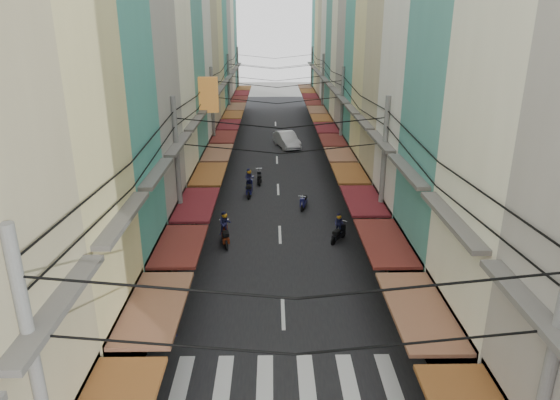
{
  "coord_description": "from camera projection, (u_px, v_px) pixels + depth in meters",
  "views": [
    {
      "loc": [
        -0.41,
        -19.81,
        11.41
      ],
      "look_at": [
        0.01,
        6.49,
        1.92
      ],
      "focal_mm": 32.0,
      "sensor_mm": 36.0,
      "label": 1
    }
  ],
  "objects": [
    {
      "name": "crosswalk",
      "position": [
        286.0,
        378.0,
        16.86
      ],
      "size": [
        7.55,
        2.4,
        0.01
      ],
      "color": "silver",
      "rests_on": "ground"
    },
    {
      "name": "building_row_left",
      "position": [
        164.0,
        45.0,
        34.65
      ],
      "size": [
        7.8,
        67.67,
        23.7
      ],
      "color": "silver",
      "rests_on": "ground"
    },
    {
      "name": "moving_scooters",
      "position": [
        264.0,
        208.0,
        30.7
      ],
      "size": [
        6.64,
        12.4,
        1.94
      ],
      "color": "black",
      "rests_on": "ground"
    },
    {
      "name": "ground",
      "position": [
        282.0,
        289.0,
        22.51
      ],
      "size": [
        160.0,
        160.0,
        0.0
      ],
      "primitive_type": "plane",
      "color": "slate",
      "rests_on": "ground"
    },
    {
      "name": "bicycle",
      "position": [
        424.0,
        288.0,
        22.52
      ],
      "size": [
        1.67,
        0.89,
        1.09
      ],
      "primitive_type": "imported",
      "rotation": [
        0.0,
        0.0,
        1.38
      ],
      "color": "black",
      "rests_on": "ground"
    },
    {
      "name": "pedestrians",
      "position": [
        199.0,
        241.0,
        24.85
      ],
      "size": [
        11.74,
        18.12,
        2.22
      ],
      "color": "#271F29",
      "rests_on": "ground"
    },
    {
      "name": "sidewalk_left",
      "position": [
        199.0,
        166.0,
        41.22
      ],
      "size": [
        3.0,
        80.0,
        0.06
      ],
      "primitive_type": "cube",
      "color": "slate",
      "rests_on": "ground"
    },
    {
      "name": "building_row_right",
      "position": [
        390.0,
        51.0,
        34.91
      ],
      "size": [
        7.8,
        68.98,
        22.59
      ],
      "color": "teal",
      "rests_on": "ground"
    },
    {
      "name": "market_umbrella",
      "position": [
        449.0,
        299.0,
        17.82
      ],
      "size": [
        2.18,
        2.18,
        2.29
      ],
      "color": "#B2B2B7",
      "rests_on": "ground"
    },
    {
      "name": "traffic_sign",
      "position": [
        409.0,
        240.0,
        22.4
      ],
      "size": [
        0.1,
        0.64,
        2.9
      ],
      "color": "slate",
      "rests_on": "ground"
    },
    {
      "name": "road",
      "position": [
        277.0,
        166.0,
        41.32
      ],
      "size": [
        10.0,
        80.0,
        0.02
      ],
      "primitive_type": "cube",
      "color": "black",
      "rests_on": "ground"
    },
    {
      "name": "sidewalk_right",
      "position": [
        355.0,
        166.0,
        41.41
      ],
      "size": [
        3.0,
        80.0,
        0.06
      ],
      "primitive_type": "cube",
      "color": "slate",
      "rests_on": "ground"
    },
    {
      "name": "parked_scooters",
      "position": [
        389.0,
        323.0,
        19.13
      ],
      "size": [
        13.14,
        13.56,
        0.98
      ],
      "color": "black",
      "rests_on": "ground"
    },
    {
      "name": "white_car",
      "position": [
        287.0,
        147.0,
        47.63
      ],
      "size": [
        5.52,
        3.34,
        1.82
      ],
      "primitive_type": "imported",
      "rotation": [
        0.0,
        0.0,
        0.27
      ],
      "color": "white",
      "rests_on": "ground"
    },
    {
      "name": "utility_poles",
      "position": [
        278.0,
        95.0,
        34.4
      ],
      "size": [
        10.2,
        66.13,
        8.2
      ],
      "color": "slate",
      "rests_on": "ground"
    }
  ]
}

